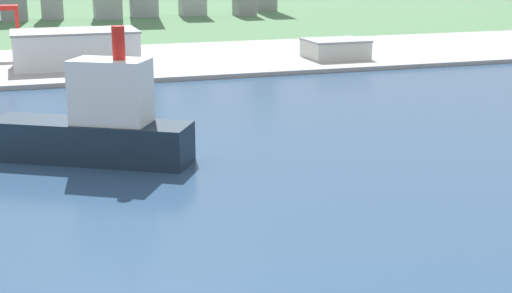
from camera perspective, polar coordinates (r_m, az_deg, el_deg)
ground_plane at (r=260.47m, az=-8.23°, el=0.28°), size 2400.00×2400.00×0.00m
water_bay at (r=204.00m, az=-5.23°, el=-3.77°), size 840.00×360.00×0.15m
industrial_pier at (r=445.21m, az=-12.61°, el=6.35°), size 840.00×140.00×2.50m
cargo_ship at (r=237.63m, az=-12.32°, el=1.66°), size 64.96×47.05×43.33m
warehouse_main at (r=425.65m, az=-13.90°, el=7.45°), size 68.81×38.66×20.35m
warehouse_annex at (r=450.39m, az=6.20°, el=7.61°), size 35.51×30.19×11.34m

